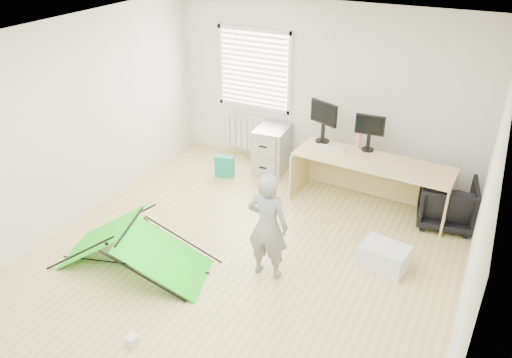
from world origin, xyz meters
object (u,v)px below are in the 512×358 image
at_px(desk, 370,184).
at_px(filing_cabinet, 272,149).
at_px(monitor_left, 323,127).
at_px(kite, 132,246).
at_px(monitor_right, 369,137).
at_px(person, 268,226).
at_px(office_chair, 447,202).
at_px(laptop_bag, 147,234).
at_px(storage_crate, 384,257).
at_px(thermos, 358,139).

relative_size(desk, filing_cabinet, 2.90).
distance_m(filing_cabinet, monitor_left, 1.09).
distance_m(monitor_left, kite, 3.27).
xyz_separation_m(monitor_right, person, (-0.49, -2.33, -0.28)).
distance_m(monitor_left, person, 2.35).
height_order(monitor_right, office_chair, monitor_right).
bearing_deg(monitor_left, laptop_bag, -98.29).
relative_size(monitor_right, storage_crate, 0.77).
height_order(desk, filing_cabinet, filing_cabinet).
bearing_deg(person, laptop_bag, 2.16).
height_order(person, storage_crate, person).
xyz_separation_m(desk, office_chair, (1.05, 0.05, -0.04)).
relative_size(office_chair, kite, 0.39).
xyz_separation_m(filing_cabinet, office_chair, (2.80, -0.38, -0.05)).
bearing_deg(monitor_left, monitor_right, 22.80).
xyz_separation_m(monitor_right, thermos, (-0.15, 0.01, -0.07)).
height_order(monitor_left, monitor_right, monitor_left).
distance_m(desk, thermos, 0.68).
height_order(monitor_left, thermos, monitor_left).
distance_m(monitor_left, storage_crate, 2.27).
bearing_deg(filing_cabinet, office_chair, -12.96).
distance_m(office_chair, person, 2.70).
xyz_separation_m(filing_cabinet, person, (1.09, -2.45, 0.29)).
relative_size(person, kite, 0.72).
bearing_deg(desk, thermos, 138.63).
distance_m(filing_cabinet, monitor_right, 1.69).
bearing_deg(desk, storage_crate, -63.77).
xyz_separation_m(monitor_left, office_chair, (1.91, -0.25, -0.65)).
xyz_separation_m(filing_cabinet, monitor_right, (1.58, -0.13, 0.57)).
bearing_deg(thermos, storage_crate, -61.44).
distance_m(monitor_left, thermos, 0.55).
height_order(kite, laptop_bag, kite).
distance_m(monitor_right, kite, 3.60).
height_order(filing_cabinet, monitor_right, monitor_right).
bearing_deg(monitor_left, filing_cabinet, -166.20).
relative_size(filing_cabinet, kite, 0.41).
relative_size(desk, monitor_right, 5.26).
xyz_separation_m(desk, monitor_right, (-0.17, 0.30, 0.58)).
bearing_deg(person, thermos, -101.08).
distance_m(monitor_left, laptop_bag, 2.98).
relative_size(thermos, laptop_bag, 0.70).
bearing_deg(thermos, filing_cabinet, 175.33).
distance_m(kite, storage_crate, 3.02).
bearing_deg(office_chair, kite, 30.38).
bearing_deg(desk, kite, -126.31).
bearing_deg(storage_crate, desk, 113.18).
distance_m(filing_cabinet, office_chair, 2.83).
bearing_deg(laptop_bag, monitor_left, 69.29).
bearing_deg(monitor_left, person, -62.83).
distance_m(filing_cabinet, thermos, 1.52).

